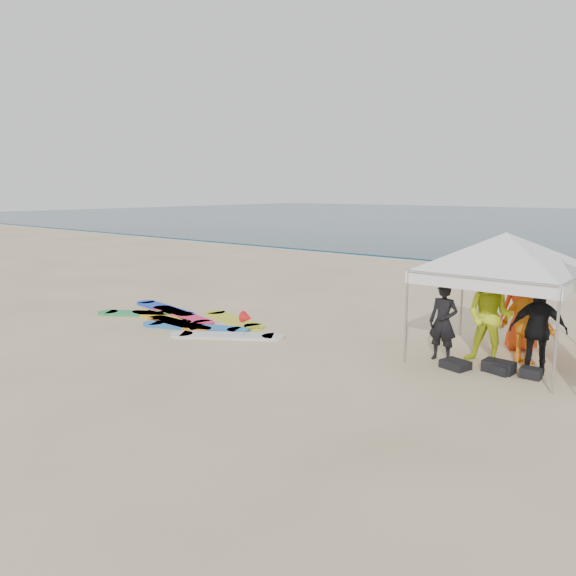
% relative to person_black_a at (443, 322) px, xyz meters
% --- Properties ---
extents(ground, '(120.00, 120.00, 0.00)m').
position_rel_person_black_a_xyz_m(ground, '(-3.57, -3.29, -0.80)').
color(ground, beige).
rests_on(ground, ground).
extents(shoreline_foam, '(160.00, 1.20, 0.01)m').
position_rel_person_black_a_xyz_m(shoreline_foam, '(-3.57, 14.91, -0.80)').
color(shoreline_foam, silver).
rests_on(shoreline_foam, ground).
extents(person_black_a, '(0.60, 0.41, 1.60)m').
position_rel_person_black_a_xyz_m(person_black_a, '(0.00, 0.00, 0.00)').
color(person_black_a, black).
rests_on(person_black_a, ground).
extents(person_yellow, '(1.00, 0.81, 1.93)m').
position_rel_person_black_a_xyz_m(person_yellow, '(0.81, 0.37, 0.17)').
color(person_yellow, '#D3E720').
rests_on(person_yellow, ground).
extents(person_orange_a, '(1.36, 1.00, 1.88)m').
position_rel_person_black_a_xyz_m(person_orange_a, '(1.39, 0.88, 0.14)').
color(person_orange_a, orange).
rests_on(person_orange_a, ground).
extents(person_black_b, '(1.09, 0.71, 1.72)m').
position_rel_person_black_a_xyz_m(person_black_b, '(1.76, 0.28, 0.06)').
color(person_black_b, black).
rests_on(person_black_b, ground).
extents(person_orange_b, '(1.08, 0.97, 1.85)m').
position_rel_person_black_a_xyz_m(person_orange_b, '(1.02, 1.79, 0.13)').
color(person_orange_b, '#F84616').
rests_on(person_orange_b, ground).
extents(canopy_tent, '(3.97, 3.97, 3.00)m').
position_rel_person_black_a_xyz_m(canopy_tent, '(0.89, 0.77, 1.81)').
color(canopy_tent, '#A5A5A8').
rests_on(canopy_tent, ground).
extents(marker_pennant, '(0.28, 0.28, 0.64)m').
position_rel_person_black_a_xyz_m(marker_pennant, '(-4.27, -1.30, -0.30)').
color(marker_pennant, '#A5A5A8').
rests_on(marker_pennant, ground).
extents(gear_pile, '(1.79, 0.77, 0.22)m').
position_rel_person_black_a_xyz_m(gear_pile, '(1.09, -0.15, -0.70)').
color(gear_pile, black).
rests_on(gear_pile, ground).
extents(surfboard_spread, '(5.86, 2.64, 0.07)m').
position_rel_person_black_a_xyz_m(surfboard_spread, '(-6.74, -1.11, -0.76)').
color(surfboard_spread, '#F21C4E').
rests_on(surfboard_spread, ground).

